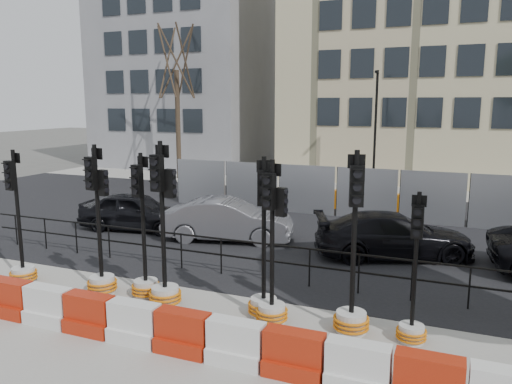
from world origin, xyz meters
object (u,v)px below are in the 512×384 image
at_px(traffic_signal_h, 412,313).
at_px(car_a, 136,211).
at_px(traffic_signal_d, 164,268).
at_px(traffic_signal_a, 21,256).
at_px(car_c, 394,235).

height_order(traffic_signal_h, car_a, traffic_signal_h).
height_order(traffic_signal_d, car_a, traffic_signal_d).
height_order(traffic_signal_a, traffic_signal_h, traffic_signal_a).
height_order(traffic_signal_a, car_c, traffic_signal_a).
bearing_deg(traffic_signal_a, traffic_signal_h, 10.42).
bearing_deg(car_c, traffic_signal_d, 120.88).
height_order(traffic_signal_a, car_a, traffic_signal_a).
height_order(traffic_signal_d, car_c, traffic_signal_d).
distance_m(traffic_signal_h, car_a, 11.11).
distance_m(traffic_signal_h, car_c, 5.37).
relative_size(traffic_signal_h, car_a, 0.70).
xyz_separation_m(traffic_signal_d, traffic_signal_h, (5.24, 0.28, -0.28)).
xyz_separation_m(traffic_signal_a, car_a, (-0.53, 5.51, -0.02)).
relative_size(traffic_signal_a, traffic_signal_h, 1.16).
relative_size(traffic_signal_a, car_a, 0.81).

